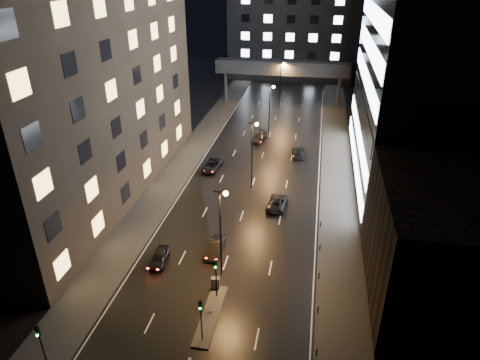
{
  "coord_description": "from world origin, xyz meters",
  "views": [
    {
      "loc": [
        8.53,
        -27.03,
        29.69
      ],
      "look_at": [
        -0.68,
        22.4,
        4.0
      ],
      "focal_mm": 32.0,
      "sensor_mm": 36.0,
      "label": 1
    }
  ],
  "objects": [
    {
      "name": "traffic_signal_corner",
      "position": [
        -11.5,
        -6.01,
        2.94
      ],
      "size": [
        0.28,
        0.34,
        4.4
      ],
      "color": "black",
      "rests_on": "ground"
    },
    {
      "name": "traffic_signal_far",
      "position": [
        0.3,
        -1.01,
        3.09
      ],
      "size": [
        0.28,
        0.34,
        4.4
      ],
      "color": "black",
      "rests_on": "median_island"
    },
    {
      "name": "bollard_row",
      "position": [
        10.2,
        6.5,
        0.45
      ],
      "size": [
        0.12,
        25.12,
        0.9
      ],
      "color": "black",
      "rests_on": "ground"
    },
    {
      "name": "cone_a",
      "position": [
        -0.14,
        -3.37,
        0.24
      ],
      "size": [
        0.36,
        0.36,
        0.47
      ],
      "primitive_type": "cone",
      "rotation": [
        0.0,
        0.0,
        -0.03
      ],
      "color": "#FF640D",
      "rests_on": "ground"
    },
    {
      "name": "streetlight_near",
      "position": [
        0.16,
        8.0,
        6.5
      ],
      "size": [
        1.45,
        0.5,
        10.15
      ],
      "color": "black",
      "rests_on": "ground"
    },
    {
      "name": "car_away_a",
      "position": [
        -7.16,
        8.73,
        0.68
      ],
      "size": [
        1.94,
        4.12,
        1.36
      ],
      "primitive_type": "imported",
      "rotation": [
        0.0,
        0.0,
        0.08
      ],
      "color": "black",
      "rests_on": "ground"
    },
    {
      "name": "car_toward_b",
      "position": [
        5.95,
        41.01,
        0.71
      ],
      "size": [
        2.3,
        5.01,
        1.42
      ],
      "primitive_type": "imported",
      "rotation": [
        0.0,
        0.0,
        3.21
      ],
      "color": "black",
      "rests_on": "ground"
    },
    {
      "name": "ground",
      "position": [
        0.0,
        40.0,
        0.0
      ],
      "size": [
        160.0,
        160.0,
        0.0
      ],
      "primitive_type": "plane",
      "color": "black",
      "rests_on": "ground"
    },
    {
      "name": "cone_b",
      "position": [
        0.24,
        2.28,
        0.27
      ],
      "size": [
        0.4,
        0.4,
        0.54
      ],
      "primitive_type": "cone",
      "rotation": [
        0.0,
        0.0,
        -0.08
      ],
      "color": "#FF560D",
      "rests_on": "ground"
    },
    {
      "name": "streetlight_mid_a",
      "position": [
        0.16,
        28.0,
        6.5
      ],
      "size": [
        1.45,
        0.5,
        10.15
      ],
      "color": "black",
      "rests_on": "ground"
    },
    {
      "name": "skybridge",
      "position": [
        0.0,
        70.0,
        8.34
      ],
      "size": [
        30.0,
        3.0,
        10.0
      ],
      "color": "#333335",
      "rests_on": "ground"
    },
    {
      "name": "building_right_low",
      "position": [
        20.0,
        9.0,
        6.0
      ],
      "size": [
        10.0,
        18.0,
        12.0
      ],
      "primitive_type": "cube",
      "color": "black",
      "rests_on": "ground"
    },
    {
      "name": "traffic_signal_near",
      "position": [
        0.3,
        4.49,
        3.09
      ],
      "size": [
        0.28,
        0.34,
        4.4
      ],
      "color": "black",
      "rests_on": "median_island"
    },
    {
      "name": "car_toward_a",
      "position": [
        4.31,
        23.18,
        0.71
      ],
      "size": [
        2.76,
        5.27,
        1.42
      ],
      "primitive_type": "imported",
      "rotation": [
        0.0,
        0.0,
        3.06
      ],
      "color": "black",
      "rests_on": "ground"
    },
    {
      "name": "utility_cabinet",
      "position": [
        -0.1,
        5.7,
        0.76
      ],
      "size": [
        0.89,
        0.64,
        1.23
      ],
      "primitive_type": "cube",
      "rotation": [
        0.0,
        0.0,
        0.16
      ],
      "color": "#505052",
      "rests_on": "median_island"
    },
    {
      "name": "building_left",
      "position": [
        -22.5,
        24.0,
        20.0
      ],
      "size": [
        15.0,
        48.0,
        40.0
      ],
      "primitive_type": "cube",
      "color": "#2D2319",
      "rests_on": "ground"
    },
    {
      "name": "building_right_glass",
      "position": [
        25.0,
        36.0,
        22.5
      ],
      "size": [
        20.0,
        36.0,
        45.0
      ],
      "primitive_type": "cube",
      "color": "black",
      "rests_on": "ground"
    },
    {
      "name": "streetlight_far",
      "position": [
        0.16,
        68.0,
        6.5
      ],
      "size": [
        1.45,
        0.5,
        10.15
      ],
      "color": "black",
      "rests_on": "ground"
    },
    {
      "name": "car_away_d",
      "position": [
        -1.5,
        46.37,
        0.76
      ],
      "size": [
        2.77,
        5.44,
        1.51
      ],
      "primitive_type": "imported",
      "rotation": [
        0.0,
        0.0,
        -0.13
      ],
      "color": "black",
      "rests_on": "ground"
    },
    {
      "name": "car_away_b",
      "position": [
        -1.5,
        11.57,
        0.73
      ],
      "size": [
        1.81,
        4.54,
        1.47
      ],
      "primitive_type": "imported",
      "rotation": [
        0.0,
        0.0,
        -0.06
      ],
      "color": "black",
      "rests_on": "ground"
    },
    {
      "name": "streetlight_mid_b",
      "position": [
        0.16,
        48.0,
        6.5
      ],
      "size": [
        1.45,
        0.5,
        10.15
      ],
      "color": "black",
      "rests_on": "ground"
    },
    {
      "name": "sidewalk_left",
      "position": [
        -12.5,
        35.0,
        0.07
      ],
      "size": [
        5.0,
        110.0,
        0.15
      ],
      "primitive_type": "cube",
      "color": "#383533",
      "rests_on": "ground"
    },
    {
      "name": "building_far",
      "position": [
        0.0,
        98.0,
        12.5
      ],
      "size": [
        34.0,
        14.0,
        25.0
      ],
      "primitive_type": "cube",
      "color": "#333335",
      "rests_on": "ground"
    },
    {
      "name": "median_island",
      "position": [
        0.3,
        2.0,
        0.07
      ],
      "size": [
        1.6,
        8.0,
        0.15
      ],
      "primitive_type": "cube",
      "color": "#383533",
      "rests_on": "ground"
    },
    {
      "name": "car_away_c",
      "position": [
        -7.22,
        32.83,
        0.72
      ],
      "size": [
        2.88,
        5.37,
        1.43
      ],
      "primitive_type": "imported",
      "rotation": [
        0.0,
        0.0,
        -0.1
      ],
      "color": "black",
      "rests_on": "ground"
    },
    {
      "name": "sidewalk_right",
      "position": [
        12.5,
        35.0,
        0.07
      ],
      "size": [
        5.0,
        110.0,
        0.15
      ],
      "primitive_type": "cube",
      "color": "#383533",
      "rests_on": "ground"
    }
  ]
}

